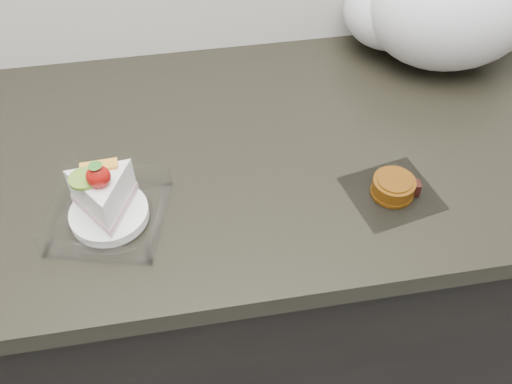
% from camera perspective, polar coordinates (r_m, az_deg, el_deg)
% --- Properties ---
extents(counter, '(2.04, 0.64, 0.90)m').
position_cam_1_polar(counter, '(1.36, -4.35, -9.69)').
color(counter, black).
rests_on(counter, ground).
extents(cake_tray, '(0.20, 0.20, 0.13)m').
position_cam_1_polar(cake_tray, '(0.90, -14.72, -1.22)').
color(cake_tray, white).
rests_on(cake_tray, counter).
extents(mooncake_wrap, '(0.16, 0.16, 0.03)m').
position_cam_1_polar(mooncake_wrap, '(0.95, 13.61, 0.39)').
color(mooncake_wrap, white).
rests_on(mooncake_wrap, counter).
extents(plastic_bag, '(0.42, 0.34, 0.31)m').
position_cam_1_polar(plastic_bag, '(1.22, 18.08, 17.50)').
color(plastic_bag, white).
rests_on(plastic_bag, counter).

